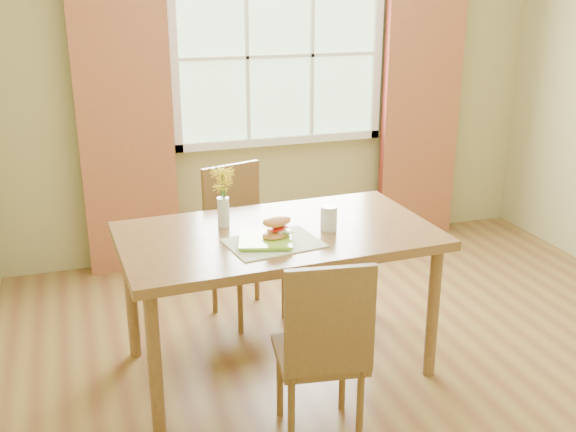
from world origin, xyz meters
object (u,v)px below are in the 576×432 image
Objects in this scene: croissant_sandwich at (277,227)px; water_glass at (329,219)px; flower_vase at (223,189)px; chair_far at (241,235)px; chair_near at (323,345)px; dining_table at (278,246)px.

croissant_sandwich reaches higher than water_glass.
water_glass is at bearing -24.11° from flower_vase.
chair_far is at bearing 67.20° from flower_vase.
flower_vase is (-0.24, 0.86, 0.49)m from chair_near.
croissant_sandwich is at bearing 102.19° from chair_near.
flower_vase reaches higher than water_glass.
chair_near is 4.95× the size of croissant_sandwich.
chair_near is at bearing -93.18° from dining_table.
chair_near is 1.40m from chair_far.
chair_near is at bearing -106.18° from croissant_sandwich.
chair_near is 0.77m from water_glass.
dining_table is at bearing -33.36° from flower_vase.
croissant_sandwich is 1.44× the size of water_glass.
chair_far reaches higher than water_glass.
croissant_sandwich is at bearing -108.33° from chair_far.
chair_near reaches higher than water_glass.
water_glass is at bearing -86.27° from chair_far.
dining_table is 0.72m from chair_far.
dining_table is 5.09× the size of flower_vase.
dining_table is 12.78× the size of water_glass.
water_glass is 0.57m from flower_vase.
flower_vase is at bearing 155.89° from water_glass.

